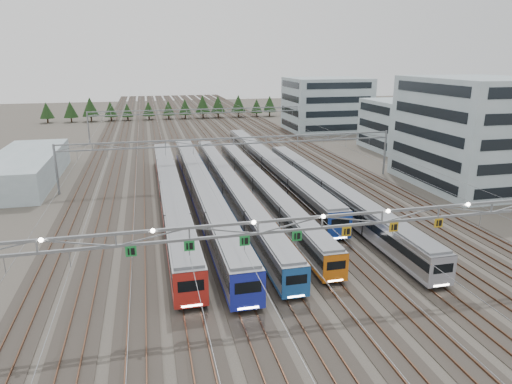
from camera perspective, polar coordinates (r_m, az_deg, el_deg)
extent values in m
plane|color=#47423A|center=(42.16, 7.84, -13.10)|extent=(400.00, 400.00, 0.00)
cube|color=#2D2823|center=(136.28, -7.54, 7.65)|extent=(54.00, 260.00, 0.08)
cube|color=brown|center=(136.04, -18.34, 6.99)|extent=(0.08, 260.00, 0.16)
cube|color=brown|center=(141.15, 2.89, 8.12)|extent=(0.08, 260.00, 0.16)
cube|color=brown|center=(136.19, -7.84, 7.68)|extent=(0.08, 260.00, 0.16)
cube|color=brown|center=(136.33, -7.24, 7.71)|extent=(0.08, 260.00, 0.16)
cube|color=black|center=(66.53, -10.55, -1.54)|extent=(2.47, 57.27, 0.37)
cube|color=#ACAEB4|center=(66.01, -10.63, -0.04)|extent=(2.90, 58.44, 3.26)
cube|color=black|center=(65.90, -10.65, 0.28)|extent=(2.96, 58.15, 0.98)
cube|color=red|center=(66.40, -10.57, -1.18)|extent=(2.95, 58.15, 0.36)
cube|color=slate|center=(65.54, -10.71, 1.41)|extent=(2.61, 57.27, 0.26)
cube|color=red|center=(38.91, -8.12, -12.04)|extent=(2.92, 0.12, 3.26)
cube|color=black|center=(38.70, -8.14, -11.55)|extent=(2.18, 0.10, 0.98)
cube|color=white|center=(39.56, -8.02, -13.89)|extent=(1.74, 0.06, 0.16)
cube|color=black|center=(67.54, -6.78, -1.09)|extent=(2.54, 61.58, 0.38)
cube|color=#ACAEB4|center=(67.00, -6.83, 0.43)|extent=(2.99, 62.83, 3.37)
cube|color=black|center=(66.89, -6.84, 0.77)|extent=(3.05, 62.52, 1.02)
cube|color=#1C26A8|center=(67.41, -6.79, -0.72)|extent=(3.04, 62.52, 0.37)
cube|color=slate|center=(66.53, -6.88, 1.92)|extent=(2.69, 61.58, 0.27)
cube|color=#1C26A8|center=(38.17, -1.00, -12.35)|extent=(3.01, 0.12, 3.37)
cube|color=black|center=(37.95, -1.00, -11.84)|extent=(2.25, 0.10, 1.02)
cube|color=white|center=(38.85, -0.97, -14.29)|extent=(1.80, 0.06, 0.16)
cube|color=black|center=(68.93, -3.15, -0.65)|extent=(2.17, 61.13, 0.33)
cube|color=#ACAEB4|center=(68.48, -3.17, 0.62)|extent=(2.55, 62.37, 2.87)
cube|color=black|center=(68.39, -3.17, 0.89)|extent=(2.61, 62.06, 0.87)
cube|color=#1D539D|center=(68.82, -3.15, -0.35)|extent=(2.60, 62.06, 0.32)
cube|color=slate|center=(68.08, -3.19, 1.85)|extent=(2.30, 61.13, 0.23)
cube|color=#1D539D|center=(40.27, 5.06, -11.27)|extent=(2.57, 0.12, 2.87)
cube|color=black|center=(40.09, 5.08, -10.86)|extent=(1.91, 0.10, 0.87)
cube|color=white|center=(40.82, 5.04, -12.87)|extent=(1.53, 0.06, 0.14)
cube|color=black|center=(69.38, 0.59, -0.52)|extent=(2.10, 56.33, 0.32)
cube|color=#ACAEB4|center=(68.94, 0.59, 0.70)|extent=(2.47, 57.48, 2.78)
cube|color=black|center=(68.85, 0.59, 0.97)|extent=(2.53, 57.20, 0.84)
cube|color=orange|center=(69.27, 0.59, -0.23)|extent=(2.52, 57.20, 0.31)
cube|color=slate|center=(68.55, 0.59, 1.89)|extent=(2.22, 56.33, 0.22)
cube|color=orange|center=(43.41, 9.95, -9.40)|extent=(2.49, 0.12, 2.78)
cube|color=black|center=(43.24, 9.99, -9.02)|extent=(1.85, 0.10, 0.84)
cube|color=white|center=(43.90, 9.90, -10.86)|extent=(1.48, 0.06, 0.13)
cube|color=black|center=(81.05, 1.72, 2.01)|extent=(2.50, 60.08, 0.38)
cube|color=#ACAEB4|center=(80.61, 1.73, 3.27)|extent=(2.94, 61.31, 3.31)
cube|color=black|center=(80.52, 1.74, 3.54)|extent=(3.00, 61.00, 1.00)
cube|color=#16369C|center=(80.94, 1.72, 2.31)|extent=(2.99, 61.00, 0.37)
cube|color=slate|center=(80.23, 1.74, 4.49)|extent=(2.65, 60.08, 0.26)
cube|color=#16369C|center=(52.93, 10.45, -4.19)|extent=(2.96, 0.12, 3.31)
cube|color=black|center=(52.76, 10.48, -3.80)|extent=(2.21, 0.10, 1.00)
cube|color=white|center=(53.40, 10.39, -5.66)|extent=(1.76, 0.06, 0.16)
cube|color=black|center=(67.35, 9.13, -1.25)|extent=(2.26, 52.25, 0.34)
cube|color=#ACAEB4|center=(66.87, 9.19, 0.10)|extent=(2.66, 53.32, 2.99)
cube|color=black|center=(66.77, 9.21, 0.39)|extent=(2.72, 53.05, 0.90)
cube|color=#9698A4|center=(67.24, 9.15, -0.93)|extent=(2.71, 53.05, 0.33)
cube|color=slate|center=(66.45, 9.26, 1.41)|extent=(2.39, 52.25, 0.24)
cube|color=#9698A4|center=(45.12, 22.29, -9.24)|extent=(2.68, 0.12, 2.99)
cube|color=black|center=(44.95, 22.36, -8.84)|extent=(1.99, 0.10, 0.90)
cube|color=white|center=(45.63, 22.15, -10.75)|extent=(1.59, 0.06, 0.14)
cube|color=gray|center=(38.92, 8.29, -3.06)|extent=(56.00, 0.22, 0.22)
cube|color=gray|center=(39.27, 8.23, -4.44)|extent=(56.00, 0.22, 0.22)
cube|color=#1B8A39|center=(36.85, -15.36, -7.16)|extent=(0.85, 0.06, 0.85)
cube|color=#1B8A39|center=(36.90, -8.33, -6.69)|extent=(0.85, 0.06, 0.85)
cube|color=#1B8A39|center=(37.49, -1.44, -6.12)|extent=(0.85, 0.06, 0.85)
cube|color=#1B8A39|center=(38.61, 5.14, -5.50)|extent=(0.85, 0.06, 0.85)
cube|color=#C49317|center=(40.19, 11.26, -4.85)|extent=(0.85, 0.06, 0.85)
cube|color=#C49317|center=(42.21, 16.84, -4.21)|extent=(0.85, 0.06, 0.85)
cube|color=#C49317|center=(44.58, 21.86, -3.60)|extent=(0.85, 0.06, 0.85)
cylinder|color=gray|center=(77.14, -23.68, 2.59)|extent=(0.36, 0.36, 8.00)
cylinder|color=gray|center=(86.65, 15.79, 4.76)|extent=(0.36, 0.36, 8.00)
cube|color=gray|center=(76.37, -2.82, 6.75)|extent=(56.00, 0.22, 0.22)
cube|color=gray|center=(76.55, -2.81, 6.02)|extent=(56.00, 0.22, 0.22)
cylinder|color=gray|center=(120.97, -20.22, 7.57)|extent=(0.36, 0.36, 8.00)
cylinder|color=gray|center=(127.25, 5.94, 8.88)|extent=(0.36, 0.36, 8.00)
cube|color=gray|center=(120.48, -6.89, 10.24)|extent=(56.00, 0.22, 0.22)
cube|color=gray|center=(120.59, -6.87, 9.77)|extent=(56.00, 0.22, 0.22)
cube|color=#93AAB0|center=(83.51, 25.63, 6.71)|extent=(18.00, 22.00, 17.65)
cube|color=#93AAB0|center=(111.52, 17.66, 7.98)|extent=(14.00, 16.00, 11.29)
cube|color=#93AAB0|center=(136.39, 8.76, 10.77)|extent=(22.00, 18.00, 15.02)
cube|color=#93AAB0|center=(87.90, -26.86, 2.68)|extent=(10.00, 30.00, 4.79)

